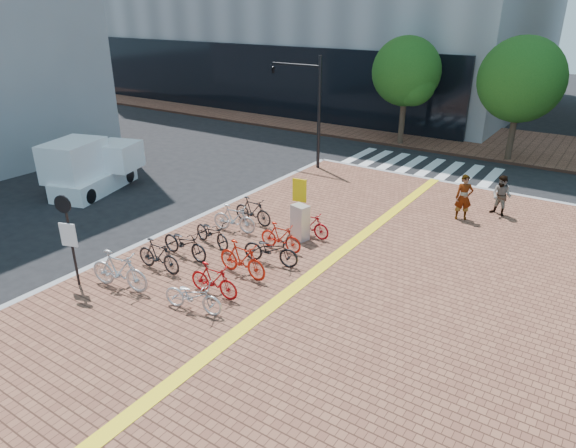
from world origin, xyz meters
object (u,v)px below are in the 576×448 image
Objects in this scene: bike_9 at (271,249)px; box_truck at (91,167)px; bike_8 at (242,259)px; yellow_sign at (300,195)px; bike_11 at (310,224)px; bike_6 at (193,296)px; bike_10 at (281,237)px; bike_5 at (253,211)px; bike_2 at (185,243)px; bike_7 at (214,280)px; bike_1 at (158,255)px; traffic_light_pole at (298,90)px; bike_3 at (212,233)px; pedestrian_a at (464,197)px; bike_0 at (119,270)px; notice_sign at (68,230)px; bike_4 at (234,219)px; utility_box at (300,222)px; pedestrian_b at (501,196)px.

box_truck is (-10.67, 1.48, 0.46)m from bike_9.
yellow_sign is (-0.40, 3.78, 0.79)m from bike_8.
box_truck is (-10.61, -0.92, 0.49)m from bike_11.
bike_10 reaches higher than bike_6.
yellow_sign is at bearing -72.38° from bike_5.
bike_7 is (2.34, -1.27, -0.01)m from bike_2.
yellow_sign is 0.44× the size of box_truck.
bike_1 is 0.93× the size of bike_8.
bike_2 is 11.59m from traffic_light_pole.
bike_10 is (-0.17, 4.29, 0.01)m from bike_6.
bike_1 reaches higher than bike_11.
bike_1 is at bearing -179.55° from bike_5.
pedestrian_a is at bearing -30.14° from bike_3.
yellow_sign reaches higher than bike_8.
bike_5 is (0.26, 5.86, -0.08)m from bike_0.
notice_sign is 8.91m from box_truck.
bike_8 is (2.24, -2.36, 0.04)m from bike_4.
yellow_sign is (2.00, 6.33, 0.75)m from bike_0.
utility_box is at bearing -10.47° from bike_6.
box_truck reaches higher than bike_7.
bike_2 is at bearing -174.48° from bike_3.
bike_0 is 6.18m from utility_box.
bike_4 is 2.48m from yellow_sign.
notice_sign is at bearing -109.45° from pedestrian_b.
bike_11 is at bearing -83.26° from bike_5.
bike_0 is 4.91m from bike_4.
bike_7 is 1.04× the size of bike_11.
bike_9 is 9.55m from pedestrian_b.
pedestrian_b is (7.36, 8.17, 0.33)m from bike_3.
bike_6 is at bearing 13.33° from notice_sign.
notice_sign reaches higher than bike_3.
bike_11 is at bearing -54.23° from traffic_light_pole.
bike_2 is 1.09× the size of bike_6.
traffic_light_pole is (-2.72, 11.90, 3.18)m from bike_1.
bike_9 is at bearing -105.19° from pedestrian_b.
bike_4 is 2.23m from bike_10.
bike_9 is at bearing -128.07° from bike_4.
bike_0 is 0.36× the size of traffic_light_pole.
bike_2 is 10.35m from pedestrian_a.
yellow_sign reaches higher than bike_3.
traffic_light_pole reaches higher than pedestrian_a.
bike_1 is at bearing -110.96° from yellow_sign.
bike_5 is 9.46m from pedestrian_b.
utility_box is 0.65× the size of yellow_sign.
bike_1 is at bearing -118.43° from utility_box.
traffic_light_pole reaches higher than bike_8.
bike_2 reaches higher than bike_3.
bike_1 is 1.01× the size of bike_4.
notice_sign is (-3.66, -1.78, 1.27)m from bike_7.
yellow_sign reaches higher than bike_4.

